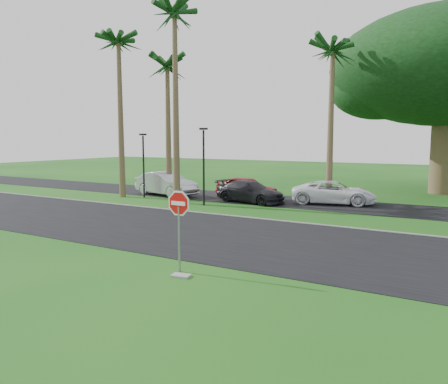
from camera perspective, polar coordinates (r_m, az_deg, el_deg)
name	(u,v)px	position (r m, az deg, el deg)	size (l,w,h in m)	color
ground	(216,248)	(16.19, -0.99, -7.35)	(120.00, 120.00, 0.00)	#134812
road	(242,237)	(17.88, 2.33, -5.94)	(120.00, 8.00, 0.02)	black
parking_strip	(321,204)	(27.46, 12.58, -1.54)	(120.00, 5.00, 0.02)	black
curb	(280,221)	(21.47, 7.38, -3.74)	(120.00, 0.12, 0.06)	gray
stop_sign_near	(179,214)	(13.10, -5.91, -2.88)	(1.05, 0.07, 2.62)	gray
palm_left_far	(119,46)	(31.40, -13.61, 18.06)	(5.00, 5.00, 11.50)	brown
palm_left_mid	(167,69)	(31.06, -7.41, 15.59)	(5.00, 5.00, 10.00)	brown
palm_left_near	(175,19)	(28.11, -6.47, 21.57)	(5.00, 5.00, 12.50)	brown
palm_center	(333,55)	(29.06, 14.02, 17.02)	(5.00, 5.00, 10.50)	brown
streetlight_left	(143,161)	(30.20, -10.47, 4.02)	(0.45, 0.25, 4.34)	black
streetlight_right	(204,161)	(26.11, -2.68, 4.01)	(0.45, 0.25, 4.64)	black
car_silver	(166,184)	(30.99, -7.58, 1.05)	(1.75, 5.02, 1.66)	#B4B6BC
car_red	(247,188)	(29.28, 2.97, 0.55)	(1.71, 4.25, 1.45)	#AA0E1B
car_dark	(250,192)	(27.49, 3.46, 0.01)	(1.88, 4.63, 1.34)	black
car_minivan	(334,193)	(27.59, 14.14, -0.10)	(2.32, 5.03, 1.40)	white
utility_slab	(181,276)	(13.05, -5.65, -10.81)	(0.55, 0.35, 0.06)	gray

